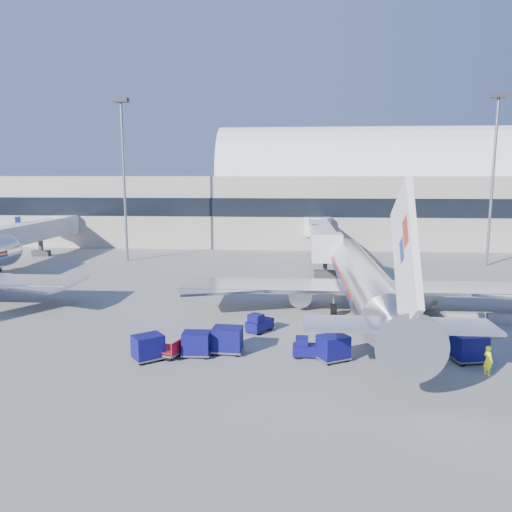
# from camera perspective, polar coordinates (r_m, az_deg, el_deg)

# --- Properties ---
(ground) EXTENTS (260.00, 260.00, 0.00)m
(ground) POSITION_cam_1_polar(r_m,az_deg,el_deg) (40.97, -1.25, -7.96)
(ground) COLOR gray
(ground) RESTS_ON ground
(terminal) EXTENTS (170.00, 28.15, 21.00)m
(terminal) POSITION_cam_1_polar(r_m,az_deg,el_deg) (96.64, -6.03, 6.41)
(terminal) COLOR #B2AA9E
(terminal) RESTS_ON ground
(airliner_main) EXTENTS (32.00, 37.26, 12.07)m
(airliner_main) POSITION_cam_1_polar(r_m,az_deg,el_deg) (44.82, 12.16, -2.81)
(airliner_main) COLOR silver
(airliner_main) RESTS_ON ground
(jetbridge_near) EXTENTS (4.40, 27.50, 6.25)m
(jetbridge_near) POSITION_cam_1_polar(r_m,az_deg,el_deg) (70.33, 7.43, 2.44)
(jetbridge_near) COLOR silver
(jetbridge_near) RESTS_ON ground
(jetbridge_mid) EXTENTS (4.40, 27.50, 6.25)m
(jetbridge_mid) POSITION_cam_1_polar(r_m,az_deg,el_deg) (80.02, -24.21, 2.51)
(jetbridge_mid) COLOR silver
(jetbridge_mid) RESTS_ON ground
(mast_west) EXTENTS (2.00, 1.20, 22.60)m
(mast_west) POSITION_cam_1_polar(r_m,az_deg,el_deg) (73.05, -14.94, 10.99)
(mast_west) COLOR slate
(mast_west) RESTS_ON ground
(mast_east) EXTENTS (2.00, 1.20, 22.60)m
(mast_east) POSITION_cam_1_polar(r_m,az_deg,el_deg) (73.77, 25.60, 10.39)
(mast_east) COLOR slate
(mast_east) RESTS_ON ground
(barrier_near) EXTENTS (3.00, 0.55, 0.90)m
(barrier_near) POSITION_cam_1_polar(r_m,az_deg,el_deg) (44.83, 22.74, -6.58)
(barrier_near) COLOR #9E9E96
(barrier_near) RESTS_ON ground
(barrier_mid) EXTENTS (3.00, 0.55, 0.90)m
(barrier_mid) POSITION_cam_1_polar(r_m,az_deg,el_deg) (45.98, 26.67, -6.46)
(barrier_mid) COLOR #9E9E96
(barrier_mid) RESTS_ON ground
(tug_lead) EXTENTS (2.16, 1.12, 1.39)m
(tug_lead) POSITION_cam_1_polar(r_m,az_deg,el_deg) (34.16, 5.89, -10.43)
(tug_lead) COLOR #0C0B55
(tug_lead) RESTS_ON ground
(tug_right) EXTENTS (2.11, 1.20, 1.32)m
(tug_right) POSITION_cam_1_polar(r_m,az_deg,el_deg) (37.83, 17.52, -8.90)
(tug_right) COLOR #0C0B55
(tug_right) RESTS_ON ground
(tug_left) EXTENTS (2.20, 2.58, 1.51)m
(tug_left) POSITION_cam_1_polar(r_m,az_deg,el_deg) (39.20, 0.33, -7.70)
(tug_left) COLOR #0C0B55
(tug_left) RESTS_ON ground
(cart_train_a) EXTENTS (2.18, 1.72, 1.83)m
(cart_train_a) POSITION_cam_1_polar(r_m,az_deg,el_deg) (34.64, -3.28, -9.50)
(cart_train_a) COLOR #0C0B55
(cart_train_a) RESTS_ON ground
(cart_train_b) EXTENTS (1.95, 1.51, 1.68)m
(cart_train_b) POSITION_cam_1_polar(r_m,az_deg,el_deg) (34.30, -6.83, -9.90)
(cart_train_b) COLOR #0C0B55
(cart_train_b) RESTS_ON ground
(cart_train_c) EXTENTS (2.47, 2.40, 1.73)m
(cart_train_c) POSITION_cam_1_polar(r_m,az_deg,el_deg) (34.06, -12.23, -10.13)
(cart_train_c) COLOR #0C0B55
(cart_train_c) RESTS_ON ground
(cart_solo_near) EXTENTS (2.44, 2.27, 1.72)m
(cart_solo_near) POSITION_cam_1_polar(r_m,az_deg,el_deg) (33.65, 8.81, -10.28)
(cart_solo_near) COLOR #0C0B55
(cart_solo_near) RESTS_ON ground
(cart_solo_far) EXTENTS (2.39, 2.01, 1.84)m
(cart_solo_far) POSITION_cam_1_polar(r_m,az_deg,el_deg) (35.85, 23.18, -9.60)
(cart_solo_far) COLOR #0C0B55
(cart_solo_far) RESTS_ON ground
(cart_open_red) EXTENTS (2.75, 2.30, 0.63)m
(cart_open_red) POSITION_cam_1_polar(r_m,az_deg,el_deg) (34.67, -10.46, -10.55)
(cart_open_red) COLOR slate
(cart_open_red) RESTS_ON ground
(ramp_worker) EXTENTS (0.66, 0.79, 1.85)m
(ramp_worker) POSITION_cam_1_polar(r_m,az_deg,el_deg) (34.13, 24.99, -10.76)
(ramp_worker) COLOR #CBE918
(ramp_worker) RESTS_ON ground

